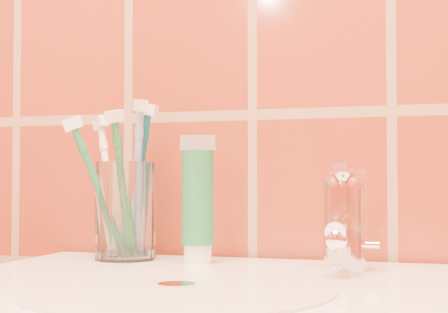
% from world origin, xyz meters
% --- Properties ---
extents(glass_tumbler, '(0.10, 0.10, 0.13)m').
position_xyz_m(glass_tumbler, '(-0.15, 1.12, 0.91)').
color(glass_tumbler, white).
rests_on(glass_tumbler, pedestal_sink).
extents(toothpaste_tube, '(0.04, 0.04, 0.16)m').
position_xyz_m(toothpaste_tube, '(-0.05, 1.11, 0.92)').
color(toothpaste_tube, white).
rests_on(toothpaste_tube, pedestal_sink).
extents(faucet, '(0.05, 0.11, 0.12)m').
position_xyz_m(faucet, '(0.14, 1.09, 0.91)').
color(faucet, white).
rests_on(faucet, pedestal_sink).
extents(toothbrush_0, '(0.06, 0.10, 0.20)m').
position_xyz_m(toothbrush_0, '(-0.15, 1.10, 0.94)').
color(toothbrush_0, '#207A3D').
rests_on(toothbrush_0, glass_tumbler).
extents(toothbrush_1, '(0.06, 0.05, 0.21)m').
position_xyz_m(toothbrush_1, '(-0.14, 1.13, 0.95)').
color(toothbrush_1, '#0D6074').
rests_on(toothbrush_1, glass_tumbler).
extents(toothbrush_2, '(0.09, 0.09, 0.22)m').
position_xyz_m(toothbrush_2, '(-0.15, 1.14, 0.95)').
color(toothbrush_2, '#7BB3DC').
rests_on(toothbrush_2, glass_tumbler).
extents(toothbrush_3, '(0.13, 0.13, 0.20)m').
position_xyz_m(toothbrush_3, '(-0.18, 1.13, 0.94)').
color(toothbrush_3, white).
rests_on(toothbrush_3, glass_tumbler).
extents(toothbrush_4, '(0.08, 0.08, 0.22)m').
position_xyz_m(toothbrush_4, '(-0.13, 1.12, 0.95)').
color(toothbrush_4, '#7B9CDB').
rests_on(toothbrush_4, glass_tumbler).
extents(toothbrush_5, '(0.15, 0.14, 0.20)m').
position_xyz_m(toothbrush_5, '(-0.17, 1.10, 0.94)').
color(toothbrush_5, '#1E7242').
rests_on(toothbrush_5, glass_tumbler).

